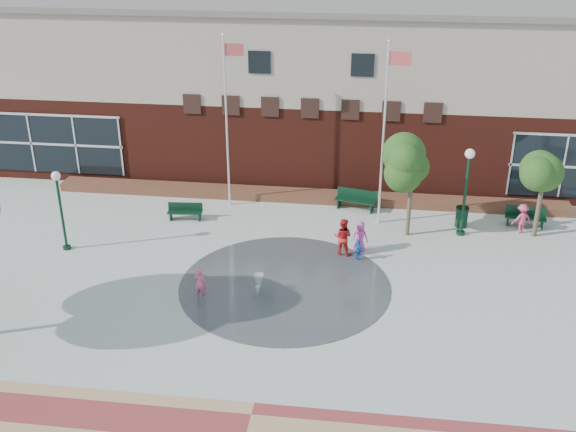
# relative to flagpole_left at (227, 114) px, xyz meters

# --- Properties ---
(ground) EXTENTS (120.00, 120.00, 0.00)m
(ground) POSITION_rel_flagpole_left_xyz_m (3.75, -10.47, -4.74)
(ground) COLOR #666056
(ground) RESTS_ON ground
(plaza_concrete) EXTENTS (46.00, 18.00, 0.01)m
(plaza_concrete) POSITION_rel_flagpole_left_xyz_m (3.75, -6.47, -4.73)
(plaza_concrete) COLOR #A8A8A0
(plaza_concrete) RESTS_ON ground
(splash_pad) EXTENTS (8.40, 8.40, 0.01)m
(splash_pad) POSITION_rel_flagpole_left_xyz_m (3.75, -7.47, -4.73)
(splash_pad) COLOR #383A3D
(splash_pad) RESTS_ON ground
(library_building) EXTENTS (44.40, 10.40, 9.20)m
(library_building) POSITION_rel_flagpole_left_xyz_m (3.75, 7.01, -0.09)
(library_building) COLOR #571D14
(library_building) RESTS_ON ground
(flower_bed) EXTENTS (26.00, 1.20, 0.40)m
(flower_bed) POSITION_rel_flagpole_left_xyz_m (3.75, 1.13, -4.74)
(flower_bed) COLOR maroon
(flower_bed) RESTS_ON ground
(flagpole_left) EXTENTS (1.00, 0.16, 8.51)m
(flagpole_left) POSITION_rel_flagpole_left_xyz_m (0.00, 0.00, 0.00)
(flagpole_left) COLOR white
(flagpole_left) RESTS_ON ground
(flagpole_right) EXTENTS (1.05, 0.26, 8.61)m
(flagpole_right) POSITION_rel_flagpole_left_xyz_m (7.44, -1.13, 0.07)
(flagpole_right) COLOR white
(flagpole_right) RESTS_ON ground
(lamp_left) EXTENTS (0.39, 0.39, 3.66)m
(lamp_left) POSITION_rel_flagpole_left_xyz_m (-6.17, -5.61, -2.46)
(lamp_left) COLOR #0E301D
(lamp_left) RESTS_ON ground
(lamp_right) EXTENTS (0.44, 0.44, 4.15)m
(lamp_right) POSITION_rel_flagpole_left_xyz_m (11.15, -1.92, -2.16)
(lamp_right) COLOR #0E301D
(lamp_right) RESTS_ON ground
(bench_left) EXTENTS (1.69, 0.60, 0.83)m
(bench_left) POSITION_rel_flagpole_left_xyz_m (-1.80, -2.01, -4.47)
(bench_left) COLOR #0E301D
(bench_left) RESTS_ON ground
(bench_mid) EXTENTS (2.10, 1.03, 1.02)m
(bench_mid) POSITION_rel_flagpole_left_xyz_m (6.25, 0.24, -4.41)
(bench_mid) COLOR #0E301D
(bench_mid) RESTS_ON ground
(bench_right) EXTENTS (1.90, 0.75, 0.93)m
(bench_right) POSITION_rel_flagpole_left_xyz_m (14.22, -0.64, -4.44)
(bench_right) COLOR #0E301D
(bench_right) RESTS_ON ground
(trash_can) EXTENTS (0.61, 0.61, 0.99)m
(trash_can) POSITION_rel_flagpole_left_xyz_m (11.24, -1.07, -4.23)
(trash_can) COLOR #0E301D
(trash_can) RESTS_ON ground
(tree_mid) EXTENTS (2.65, 2.65, 4.47)m
(tree_mid) POSITION_rel_flagpole_left_xyz_m (8.72, -2.28, -1.48)
(tree_mid) COLOR #46392A
(tree_mid) RESTS_ON ground
(tree_small_right) EXTENTS (2.30, 2.30, 3.92)m
(tree_small_right) POSITION_rel_flagpole_left_xyz_m (14.47, -1.65, -1.87)
(tree_small_right) COLOR #46392A
(tree_small_right) RESTS_ON ground
(water_jet_a) EXTENTS (0.39, 0.39, 0.77)m
(water_jet_a) POSITION_rel_flagpole_left_xyz_m (2.82, -8.11, -4.74)
(water_jet_a) COLOR white
(water_jet_a) RESTS_ON ground
(water_jet_b) EXTENTS (0.19, 0.19, 0.43)m
(water_jet_b) POSITION_rel_flagpole_left_xyz_m (2.81, -8.42, -4.74)
(water_jet_b) COLOR white
(water_jet_b) RESTS_ON ground
(child_splash) EXTENTS (0.49, 0.34, 1.30)m
(child_splash) POSITION_rel_flagpole_left_xyz_m (0.66, -8.79, -4.09)
(child_splash) COLOR #DB587F
(child_splash) RESTS_ON ground
(adult_red) EXTENTS (0.95, 0.81, 1.70)m
(adult_red) POSITION_rel_flagpole_left_xyz_m (5.87, -4.57, -3.88)
(adult_red) COLOR red
(adult_red) RESTS_ON ground
(adult_pink) EXTENTS (0.79, 0.64, 1.39)m
(adult_pink) POSITION_rel_flagpole_left_xyz_m (6.60, -4.13, -4.04)
(adult_pink) COLOR #CA3EA7
(adult_pink) RESTS_ON ground
(child_blue) EXTENTS (0.57, 0.54, 0.95)m
(child_blue) POSITION_rel_flagpole_left_xyz_m (6.56, -4.98, -4.26)
(child_blue) COLOR blue
(child_blue) RESTS_ON ground
(person_bench) EXTENTS (1.04, 0.80, 1.43)m
(person_bench) POSITION_rel_flagpole_left_xyz_m (13.89, -1.38, -4.02)
(person_bench) COLOR #DC426B
(person_bench) RESTS_ON ground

